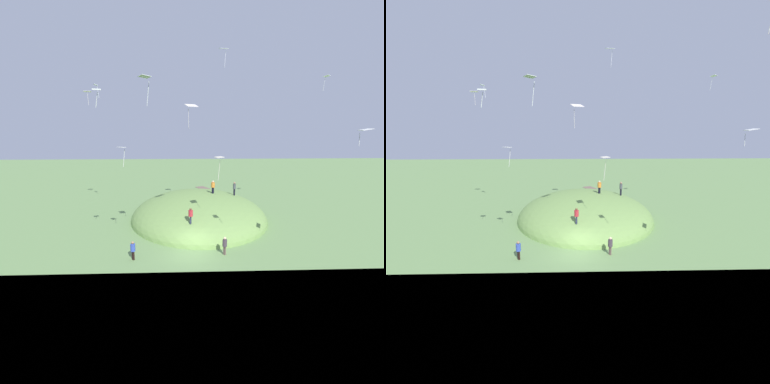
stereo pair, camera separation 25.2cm
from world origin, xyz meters
TOP-DOWN VIEW (x-y plane):
  - ground_plane at (0.00, 0.00)m, footprint 160.00×160.00m
  - grass_hill at (10.96, -1.34)m, footprint 20.13×16.81m
  - dirt_path at (23.90, -5.63)m, footprint 13.89×7.63m
  - person_watching_kites at (11.29, -3.14)m, footprint 0.67×0.67m
  - person_on_hilltop at (-0.17, -3.00)m, footprint 0.57×0.57m
  - person_walking_path at (-0.89, 5.06)m, footprint 0.60×0.60m
  - person_near_shore at (3.04, -0.06)m, footprint 0.52×0.52m
  - person_with_child at (12.11, -6.01)m, footprint 0.43×0.43m
  - kite_0 at (-5.82, -10.99)m, footprint 1.01×0.78m
  - kite_1 at (1.80, -2.60)m, footprint 1.13×0.92m
  - kite_2 at (12.77, 12.01)m, footprint 0.69×0.94m
  - kite_3 at (-2.49, 6.82)m, footprint 0.56×0.71m
  - kite_4 at (1.86, -0.08)m, footprint 1.12×1.27m
  - kite_6 at (8.09, -3.69)m, footprint 0.83×1.06m
  - kite_7 at (0.82, 5.90)m, footprint 0.83×0.87m
  - kite_8 at (10.17, 10.22)m, footprint 0.73×0.63m
  - kite_9 at (10.73, -16.06)m, footprint 1.02×1.02m
  - kite_10 at (-1.82, 3.45)m, footprint 1.25×1.10m

SIDE VIEW (x-z plane):
  - ground_plane at x=0.00m, z-range 0.00..0.00m
  - grass_hill at x=10.96m, z-range -3.14..3.14m
  - dirt_path at x=23.90m, z-range 0.00..0.04m
  - person_on_hilltop at x=-0.17m, z-range 0.21..1.91m
  - person_walking_path at x=-0.89m, z-range 0.21..1.91m
  - person_near_shore at x=3.04m, z-range 2.07..3.70m
  - person_with_child at x=12.11m, z-range 2.83..4.60m
  - person_watching_kites at x=11.29m, z-range 3.25..4.88m
  - kite_1 at x=1.80m, z-range 7.36..9.56m
  - kite_7 at x=0.82m, z-range 8.56..10.29m
  - kite_0 at x=-5.82m, z-range 10.49..11.63m
  - kite_4 at x=1.86m, z-range 11.94..14.03m
  - kite_3 at x=-2.49m, z-range 13.10..14.41m
  - kite_10 at x=-1.82m, z-range 13.67..15.81m
  - kite_2 at x=12.77m, z-range 14.52..16.12m
  - kite_8 at x=10.17m, z-range 14.96..16.43m
  - kite_9 at x=10.73m, z-range 16.06..17.73m
  - kite_6 at x=8.09m, z-range 18.13..20.03m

